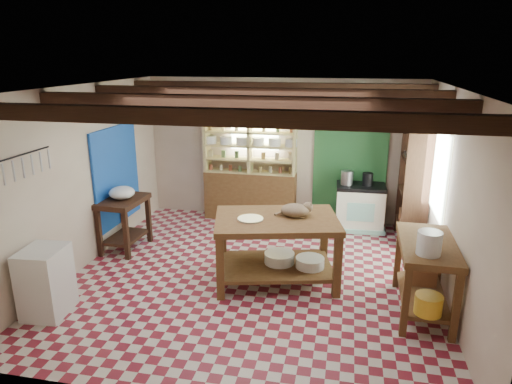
% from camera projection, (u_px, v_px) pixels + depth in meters
% --- Properties ---
extents(floor, '(5.00, 5.00, 0.02)m').
position_uv_depth(floor, '(254.00, 277.00, 6.43)').
color(floor, maroon).
rests_on(floor, ground).
extents(ceiling, '(5.00, 5.00, 0.02)m').
position_uv_depth(ceiling, '(253.00, 87.00, 5.67)').
color(ceiling, '#444449').
rests_on(ceiling, wall_back).
extents(wall_back, '(5.00, 0.04, 2.60)m').
position_uv_depth(wall_back, '(281.00, 150.00, 8.39)').
color(wall_back, beige).
rests_on(wall_back, floor).
extents(wall_front, '(5.00, 0.04, 2.60)m').
position_uv_depth(wall_front, '(190.00, 272.00, 3.71)').
color(wall_front, beige).
rests_on(wall_front, floor).
extents(wall_left, '(0.04, 5.00, 2.60)m').
position_uv_depth(wall_left, '(83.00, 178.00, 6.53)').
color(wall_left, beige).
rests_on(wall_left, floor).
extents(wall_right, '(0.04, 5.00, 2.60)m').
position_uv_depth(wall_right, '(453.00, 199.00, 5.57)').
color(wall_right, beige).
rests_on(wall_right, floor).
extents(ceiling_beams, '(5.00, 3.80, 0.15)m').
position_uv_depth(ceiling_beams, '(253.00, 97.00, 5.71)').
color(ceiling_beams, '#341D12').
rests_on(ceiling_beams, ceiling).
extents(blue_wall_patch, '(0.04, 1.40, 1.60)m').
position_uv_depth(blue_wall_patch, '(117.00, 176.00, 7.43)').
color(blue_wall_patch, '#164AAB').
rests_on(blue_wall_patch, wall_left).
extents(green_wall_patch, '(1.30, 0.04, 2.30)m').
position_uv_depth(green_wall_patch, '(350.00, 156.00, 8.14)').
color(green_wall_patch, '#215328').
rests_on(green_wall_patch, wall_back).
extents(window_back, '(0.90, 0.02, 0.80)m').
position_uv_depth(window_back, '(255.00, 128.00, 8.36)').
color(window_back, white).
rests_on(window_back, wall_back).
extents(window_right, '(0.02, 1.30, 1.20)m').
position_uv_depth(window_right, '(438.00, 171.00, 6.48)').
color(window_right, white).
rests_on(window_right, wall_right).
extents(utensil_rail, '(0.06, 0.90, 0.28)m').
position_uv_depth(utensil_rail, '(25.00, 164.00, 5.26)').
color(utensil_rail, black).
rests_on(utensil_rail, wall_left).
extents(pot_rack, '(0.86, 0.12, 0.36)m').
position_uv_depth(pot_rack, '(354.00, 106.00, 7.48)').
color(pot_rack, black).
rests_on(pot_rack, ceiling).
extents(shelving_unit, '(1.70, 0.34, 2.20)m').
position_uv_depth(shelving_unit, '(250.00, 162.00, 8.38)').
color(shelving_unit, tan).
rests_on(shelving_unit, floor).
extents(tall_rack, '(0.40, 0.86, 2.00)m').
position_uv_depth(tall_rack, '(414.00, 183.00, 7.39)').
color(tall_rack, '#341D12').
rests_on(tall_rack, floor).
extents(work_table, '(1.83, 1.43, 0.92)m').
position_uv_depth(work_table, '(276.00, 250.00, 6.17)').
color(work_table, brown).
rests_on(work_table, floor).
extents(stove, '(0.85, 0.59, 0.82)m').
position_uv_depth(stove, '(360.00, 207.00, 8.04)').
color(stove, white).
rests_on(stove, floor).
extents(prep_table, '(0.61, 0.86, 0.84)m').
position_uv_depth(prep_table, '(125.00, 224.00, 7.22)').
color(prep_table, '#341D12').
rests_on(prep_table, floor).
extents(white_cabinet, '(0.50, 0.59, 0.83)m').
position_uv_depth(white_cabinet, '(46.00, 282.00, 5.40)').
color(white_cabinet, silver).
rests_on(white_cabinet, floor).
extents(right_counter, '(0.65, 1.27, 0.90)m').
position_uv_depth(right_counter, '(424.00, 277.00, 5.42)').
color(right_counter, brown).
rests_on(right_counter, floor).
extents(cat, '(0.47, 0.42, 0.17)m').
position_uv_depth(cat, '(295.00, 210.00, 6.07)').
color(cat, '#8E7052').
rests_on(cat, work_table).
extents(steel_tray, '(0.41, 0.41, 0.02)m').
position_uv_depth(steel_tray, '(250.00, 219.00, 5.98)').
color(steel_tray, '#ADACB4').
rests_on(steel_tray, work_table).
extents(basin_large, '(0.50, 0.50, 0.14)m').
position_uv_depth(basin_large, '(279.00, 258.00, 6.27)').
color(basin_large, silver).
rests_on(basin_large, work_table).
extents(basin_small, '(0.47, 0.47, 0.14)m').
position_uv_depth(basin_small, '(310.00, 262.00, 6.14)').
color(basin_small, silver).
rests_on(basin_small, work_table).
extents(kettle_left, '(0.22, 0.22, 0.24)m').
position_uv_depth(kettle_left, '(347.00, 178.00, 7.93)').
color(kettle_left, '#ADACB4').
rests_on(kettle_left, stove).
extents(kettle_right, '(0.18, 0.18, 0.22)m').
position_uv_depth(kettle_right, '(368.00, 179.00, 7.88)').
color(kettle_right, black).
rests_on(kettle_right, stove).
extents(enamel_bowl, '(0.41, 0.41, 0.20)m').
position_uv_depth(enamel_bowl, '(122.00, 193.00, 7.07)').
color(enamel_bowl, silver).
rests_on(enamel_bowl, prep_table).
extents(white_bucket, '(0.27, 0.27, 0.26)m').
position_uv_depth(white_bucket, '(429.00, 243.00, 4.94)').
color(white_bucket, silver).
rests_on(white_bucket, right_counter).
extents(wicker_basket, '(0.37, 0.29, 0.25)m').
position_uv_depth(wicker_basket, '(420.00, 273.00, 5.73)').
color(wicker_basket, '#8E5B39').
rests_on(wicker_basket, right_counter).
extents(yellow_tub, '(0.31, 0.31, 0.22)m').
position_uv_depth(yellow_tub, '(428.00, 304.00, 5.03)').
color(yellow_tub, gold).
rests_on(yellow_tub, right_counter).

